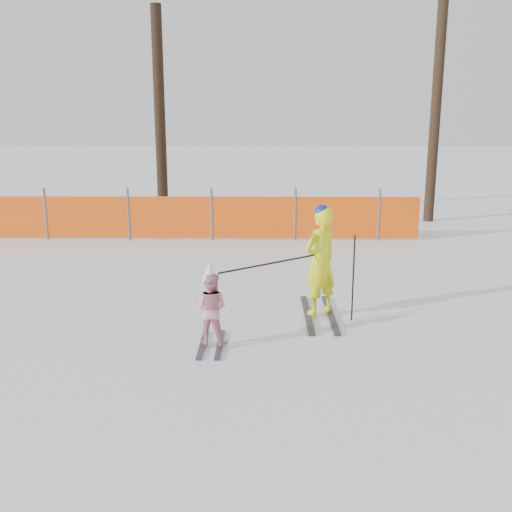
{
  "coord_description": "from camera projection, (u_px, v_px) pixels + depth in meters",
  "views": [
    {
      "loc": [
        0.1,
        -7.07,
        2.79
      ],
      "look_at": [
        0.0,
        0.5,
        1.0
      ],
      "focal_mm": 40.0,
      "sensor_mm": 36.0,
      "label": 1
    }
  ],
  "objects": [
    {
      "name": "safety_fence",
      "position": [
        64.0,
        217.0,
        13.71
      ],
      "size": [
        16.99,
        0.06,
        1.25
      ],
      "color": "#595960",
      "rests_on": "ground"
    },
    {
      "name": "ski_poles",
      "position": [
        307.0,
        270.0,
        7.81
      ],
      "size": [
        1.86,
        1.04,
        1.26
      ],
      "color": "black",
      "rests_on": "ground"
    },
    {
      "name": "ground",
      "position": [
        256.0,
        338.0,
        7.52
      ],
      "size": [
        120.0,
        120.0,
        0.0
      ],
      "primitive_type": "plane",
      "color": "white",
      "rests_on": "ground"
    },
    {
      "name": "tree_trunks",
      "position": [
        351.0,
        105.0,
        16.31
      ],
      "size": [
        11.41,
        2.38,
        7.3
      ],
      "color": "#302115",
      "rests_on": "ground"
    },
    {
      "name": "child",
      "position": [
        211.0,
        308.0,
        7.16
      ],
      "size": [
        0.52,
        0.96,
        1.11
      ],
      "color": "black",
      "rests_on": "ground"
    },
    {
      "name": "adult",
      "position": [
        320.0,
        262.0,
        8.21
      ],
      "size": [
        0.68,
        1.68,
        1.65
      ],
      "color": "black",
      "rests_on": "ground"
    }
  ]
}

